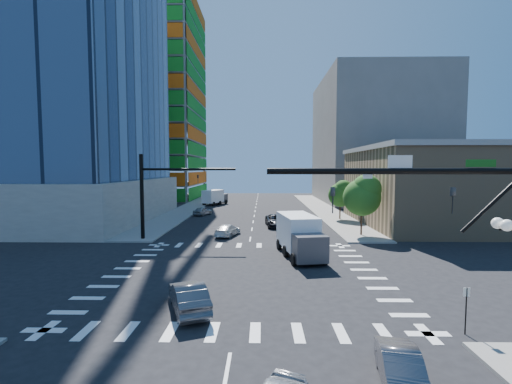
{
  "coord_description": "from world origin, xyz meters",
  "views": [
    {
      "loc": [
        1.34,
        -24.47,
        7.67
      ],
      "look_at": [
        0.71,
        8.0,
        5.4
      ],
      "focal_mm": 24.0,
      "sensor_mm": 36.0,
      "label": 1
    }
  ],
  "objects": [
    {
      "name": "car_sb_mid",
      "position": [
        -8.45,
        30.73,
        0.69
      ],
      "size": [
        2.95,
        4.34,
        1.37
      ],
      "primitive_type": "imported",
      "rotation": [
        0.0,
        0.0,
        2.78
      ],
      "color": "#A3A6AA",
      "rests_on": "ground"
    },
    {
      "name": "construction_building",
      "position": [
        -27.41,
        61.93,
        24.61
      ],
      "size": [
        25.16,
        34.5,
        70.6
      ],
      "color": "slate",
      "rests_on": "ground"
    },
    {
      "name": "car_nb_far",
      "position": [
        3.17,
        20.11,
        0.78
      ],
      "size": [
        3.04,
        5.84,
        1.57
      ],
      "primitive_type": "imported",
      "rotation": [
        0.0,
        0.0,
        0.08
      ],
      "color": "black",
      "rests_on": "ground"
    },
    {
      "name": "sidewalk_ne",
      "position": [
        12.5,
        40.0,
        0.07
      ],
      "size": [
        5.0,
        60.0,
        0.15
      ],
      "primitive_type": "cube",
      "color": "gray",
      "rests_on": "ground"
    },
    {
      "name": "road_markings",
      "position": [
        0.0,
        0.0,
        0.01
      ],
      "size": [
        20.0,
        20.0,
        0.01
      ],
      "primitive_type": "cube",
      "color": "silver",
      "rests_on": "ground"
    },
    {
      "name": "ground",
      "position": [
        0.0,
        0.0,
        0.0
      ],
      "size": [
        160.0,
        160.0,
        0.0
      ],
      "primitive_type": "plane",
      "color": "black",
      "rests_on": "ground"
    },
    {
      "name": "box_truck_far",
      "position": [
        -8.5,
        46.65,
        1.39
      ],
      "size": [
        4.83,
        6.5,
        3.14
      ],
      "rotation": [
        0.0,
        0.0,
        2.71
      ],
      "color": "black",
      "rests_on": "ground"
    },
    {
      "name": "bg_building_ne",
      "position": [
        27.0,
        55.0,
        14.0
      ],
      "size": [
        24.0,
        30.0,
        28.0
      ],
      "primitive_type": "cube",
      "color": "#66615C",
      "rests_on": "ground"
    },
    {
      "name": "car_nb_right",
      "position": [
        6.18,
        -12.93,
        0.63
      ],
      "size": [
        2.0,
        4.02,
        1.27
      ],
      "primitive_type": "imported",
      "rotation": [
        0.0,
        0.0,
        -0.18
      ],
      "color": "#56555B",
      "rests_on": "ground"
    },
    {
      "name": "no_parking_sign",
      "position": [
        10.7,
        -9.0,
        1.38
      ],
      "size": [
        0.3,
        0.06,
        2.2
      ],
      "color": "black",
      "rests_on": "ground"
    },
    {
      "name": "commercial_building",
      "position": [
        25.0,
        22.0,
        5.31
      ],
      "size": [
        20.5,
        22.5,
        10.6
      ],
      "color": "#9D7F5B",
      "rests_on": "ground"
    },
    {
      "name": "tree_north",
      "position": [
        12.93,
        25.9,
        3.99
      ],
      "size": [
        3.54,
        3.52,
        5.78
      ],
      "color": "#382316",
      "rests_on": "sidewalk_ne"
    },
    {
      "name": "signal_mast_nw",
      "position": [
        -10.0,
        11.5,
        5.49
      ],
      "size": [
        10.2,
        0.4,
        9.0
      ],
      "color": "black",
      "rests_on": "sidewalk_nw"
    },
    {
      "name": "car_sb_near",
      "position": [
        -2.62,
        13.79,
        0.65
      ],
      "size": [
        3.01,
        4.84,
        1.31
      ],
      "primitive_type": "imported",
      "rotation": [
        0.0,
        0.0,
        2.86
      ],
      "color": "silver",
      "rests_on": "ground"
    },
    {
      "name": "tree_south",
      "position": [
        12.63,
        13.9,
        4.69
      ],
      "size": [
        4.16,
        4.16,
        6.82
      ],
      "color": "#382316",
      "rests_on": "sidewalk_ne"
    },
    {
      "name": "box_truck_near",
      "position": [
        4.63,
        4.69,
        1.56
      ],
      "size": [
        3.96,
        7.12,
        3.53
      ],
      "rotation": [
        0.0,
        0.0,
        0.17
      ],
      "color": "black",
      "rests_on": "ground"
    },
    {
      "name": "signal_mast_se",
      "position": [
        10.6,
        -11.5,
        5.01
      ],
      "size": [
        10.51,
        2.48,
        9.0
      ],
      "color": "black",
      "rests_on": "sidewalk_se"
    },
    {
      "name": "car_sb_cross",
      "position": [
        -2.65,
        -6.58,
        0.77
      ],
      "size": [
        3.23,
        4.91,
        1.53
      ],
      "primitive_type": "imported",
      "rotation": [
        0.0,
        0.0,
        3.52
      ],
      "color": "#4B4C50",
      "rests_on": "ground"
    },
    {
      "name": "sidewalk_nw",
      "position": [
        -12.5,
        40.0,
        0.07
      ],
      "size": [
        5.0,
        60.0,
        0.15
      ],
      "primitive_type": "cube",
      "color": "gray",
      "rests_on": "ground"
    }
  ]
}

